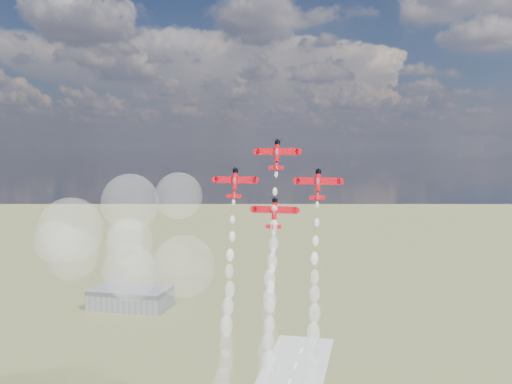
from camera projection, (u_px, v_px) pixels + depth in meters
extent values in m
cube|color=gray|center=(131.00, 300.00, 355.12)|extent=(50.00, 28.00, 10.00)
cube|color=#595B60|center=(130.00, 290.00, 354.58)|extent=(50.00, 28.00, 3.00)
cylinder|color=red|center=(277.00, 152.00, 161.78)|extent=(1.47, 2.65, 5.64)
cylinder|color=black|center=(277.00, 143.00, 162.18)|extent=(1.68, 1.87, 1.40)
cube|color=red|center=(277.00, 152.00, 162.18)|extent=(12.79, 0.69, 2.10)
cube|color=white|center=(266.00, 152.00, 163.06)|extent=(5.03, 0.16, 0.57)
cube|color=white|center=(289.00, 152.00, 161.53)|extent=(5.03, 0.16, 0.57)
cube|color=red|center=(276.00, 168.00, 160.98)|extent=(4.61, 0.38, 1.15)
cube|color=red|center=(276.00, 168.00, 160.19)|extent=(0.15, 2.04, 1.73)
ellipsoid|color=silver|center=(277.00, 152.00, 161.21)|extent=(1.15, 1.58, 2.76)
cone|color=red|center=(276.00, 165.00, 161.20)|extent=(1.47, 2.04, 2.98)
cylinder|color=red|center=(235.00, 181.00, 163.35)|extent=(1.47, 2.65, 5.64)
cylinder|color=black|center=(235.00, 171.00, 163.75)|extent=(1.68, 1.87, 1.40)
cube|color=red|center=(235.00, 180.00, 163.74)|extent=(12.79, 0.69, 2.10)
cube|color=white|center=(224.00, 180.00, 164.63)|extent=(5.03, 0.16, 0.57)
cube|color=white|center=(246.00, 180.00, 163.10)|extent=(5.03, 0.16, 0.57)
cube|color=red|center=(234.00, 196.00, 162.55)|extent=(4.61, 0.38, 1.15)
cube|color=red|center=(233.00, 196.00, 161.76)|extent=(0.15, 2.04, 1.73)
ellipsoid|color=silver|center=(234.00, 181.00, 162.78)|extent=(1.15, 1.58, 2.76)
cone|color=red|center=(234.00, 193.00, 162.77)|extent=(1.47, 2.04, 2.98)
cylinder|color=red|center=(318.00, 182.00, 157.81)|extent=(1.47, 2.65, 5.64)
cylinder|color=black|center=(318.00, 172.00, 158.21)|extent=(1.68, 1.87, 1.40)
cube|color=red|center=(318.00, 181.00, 158.21)|extent=(12.79, 0.69, 2.10)
cube|color=white|center=(306.00, 181.00, 159.09)|extent=(5.03, 0.16, 0.57)
cube|color=white|center=(330.00, 181.00, 157.57)|extent=(5.03, 0.16, 0.57)
cube|color=red|center=(317.00, 198.00, 157.02)|extent=(4.61, 0.38, 1.15)
cube|color=red|center=(317.00, 198.00, 156.23)|extent=(0.15, 2.04, 1.73)
ellipsoid|color=silver|center=(318.00, 182.00, 157.24)|extent=(1.15, 1.58, 2.76)
cone|color=red|center=(318.00, 195.00, 157.23)|extent=(1.47, 2.04, 2.98)
cylinder|color=red|center=(274.00, 211.00, 159.38)|extent=(1.47, 2.65, 5.64)
cylinder|color=black|center=(275.00, 201.00, 159.78)|extent=(1.68, 1.87, 1.40)
cube|color=red|center=(275.00, 210.00, 159.78)|extent=(12.79, 0.69, 2.10)
cube|color=white|center=(263.00, 209.00, 160.66)|extent=(5.03, 0.16, 0.57)
cube|color=white|center=(286.00, 210.00, 159.14)|extent=(5.03, 0.16, 0.57)
cube|color=red|center=(274.00, 227.00, 158.58)|extent=(4.61, 0.38, 1.15)
cube|color=red|center=(273.00, 227.00, 157.80)|extent=(0.15, 2.04, 1.73)
ellipsoid|color=silver|center=(274.00, 211.00, 158.81)|extent=(1.15, 1.58, 2.76)
cone|color=red|center=(274.00, 224.00, 158.80)|extent=(1.47, 2.04, 2.98)
sphere|color=white|center=(276.00, 174.00, 160.76)|extent=(1.02, 1.02, 1.01)
sphere|color=white|center=(275.00, 192.00, 160.30)|extent=(1.40, 1.40, 1.40)
sphere|color=white|center=(274.00, 209.00, 159.66)|extent=(1.78, 1.78, 1.78)
sphere|color=white|center=(274.00, 226.00, 158.89)|extent=(2.16, 2.16, 2.16)
sphere|color=white|center=(274.00, 244.00, 157.68)|extent=(2.55, 2.55, 2.55)
sphere|color=white|center=(272.00, 262.00, 157.38)|extent=(2.93, 2.93, 2.93)
sphere|color=white|center=(270.00, 279.00, 156.34)|extent=(3.31, 3.32, 3.31)
sphere|color=white|center=(269.00, 299.00, 155.87)|extent=(3.70, 3.70, 3.70)
sphere|color=white|center=(269.00, 316.00, 155.44)|extent=(4.08, 4.08, 4.08)
sphere|color=white|center=(270.00, 335.00, 153.95)|extent=(4.46, 4.46, 4.47)
sphere|color=white|center=(266.00, 353.00, 153.35)|extent=(4.85, 4.85, 4.85)
sphere|color=white|center=(266.00, 370.00, 152.96)|extent=(5.23, 5.23, 5.23)
sphere|color=white|center=(234.00, 202.00, 162.56)|extent=(1.02, 1.02, 1.01)
sphere|color=white|center=(232.00, 219.00, 161.73)|extent=(1.40, 1.40, 1.40)
sphere|color=white|center=(232.00, 236.00, 160.95)|extent=(1.78, 1.78, 1.78)
sphere|color=white|center=(230.00, 255.00, 160.23)|extent=(2.16, 2.16, 2.16)
sphere|color=white|center=(229.00, 271.00, 159.90)|extent=(2.55, 2.55, 2.55)
sphere|color=white|center=(230.00, 290.00, 158.86)|extent=(2.93, 2.93, 2.93)
sphere|color=white|center=(228.00, 307.00, 158.28)|extent=(3.31, 3.32, 3.31)
sphere|color=white|center=(226.00, 326.00, 157.96)|extent=(3.70, 3.70, 3.70)
sphere|color=white|center=(226.00, 345.00, 156.76)|extent=(4.08, 4.08, 4.08)
sphere|color=white|center=(226.00, 363.00, 156.11)|extent=(4.46, 4.46, 4.47)
sphere|color=white|center=(222.00, 382.00, 154.98)|extent=(4.85, 4.85, 4.85)
sphere|color=white|center=(317.00, 205.00, 156.81)|extent=(1.02, 1.02, 1.01)
sphere|color=white|center=(317.00, 223.00, 156.12)|extent=(1.40, 1.40, 1.40)
sphere|color=white|center=(316.00, 241.00, 155.38)|extent=(1.78, 1.78, 1.78)
sphere|color=white|center=(315.00, 259.00, 155.00)|extent=(2.16, 2.16, 2.16)
sphere|color=white|center=(315.00, 277.00, 154.31)|extent=(2.55, 2.55, 2.55)
sphere|color=white|center=(315.00, 294.00, 153.45)|extent=(2.93, 2.93, 2.93)
sphere|color=white|center=(315.00, 313.00, 152.82)|extent=(3.31, 3.32, 3.31)
sphere|color=white|center=(313.00, 334.00, 151.68)|extent=(3.70, 3.70, 3.70)
sphere|color=white|center=(311.00, 351.00, 151.55)|extent=(4.08, 4.08, 4.08)
sphere|color=white|center=(312.00, 371.00, 150.86)|extent=(4.47, 4.46, 4.47)
sphere|color=white|center=(274.00, 233.00, 158.53)|extent=(1.02, 1.02, 1.01)
sphere|color=white|center=(273.00, 251.00, 157.87)|extent=(1.40, 1.40, 1.40)
sphere|color=white|center=(272.00, 269.00, 156.94)|extent=(1.78, 1.78, 1.78)
sphere|color=white|center=(271.00, 287.00, 156.12)|extent=(2.17, 2.16, 2.16)
sphere|color=white|center=(271.00, 306.00, 155.42)|extent=(2.55, 2.55, 2.55)
sphere|color=white|center=(270.00, 324.00, 154.58)|extent=(2.93, 2.93, 2.93)
sphere|color=white|center=(268.00, 342.00, 154.63)|extent=(3.31, 3.32, 3.31)
sphere|color=white|center=(269.00, 362.00, 153.40)|extent=(3.70, 3.70, 3.70)
sphere|color=white|center=(266.00, 378.00, 152.88)|extent=(4.08, 4.08, 4.08)
sphere|color=white|center=(71.00, 230.00, 181.90)|extent=(21.65, 21.65, 21.65)
sphere|color=white|center=(126.00, 239.00, 185.50)|extent=(12.35, 12.35, 12.35)
sphere|color=white|center=(184.00, 266.00, 187.90)|extent=(21.82, 21.82, 21.82)
sphere|color=white|center=(132.00, 275.00, 185.18)|extent=(17.72, 17.72, 17.72)
sphere|color=white|center=(129.00, 241.00, 177.29)|extent=(15.53, 15.53, 15.53)
sphere|color=white|center=(179.00, 196.00, 186.88)|extent=(16.27, 16.27, 16.27)
sphere|color=white|center=(129.00, 271.00, 182.55)|extent=(18.36, 18.36, 18.36)
sphere|color=white|center=(55.00, 241.00, 180.02)|extent=(13.97, 13.97, 13.97)
sphere|color=white|center=(72.00, 254.00, 191.71)|extent=(18.67, 18.67, 18.67)
sphere|color=white|center=(130.00, 202.00, 183.53)|extent=(19.49, 19.49, 19.49)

